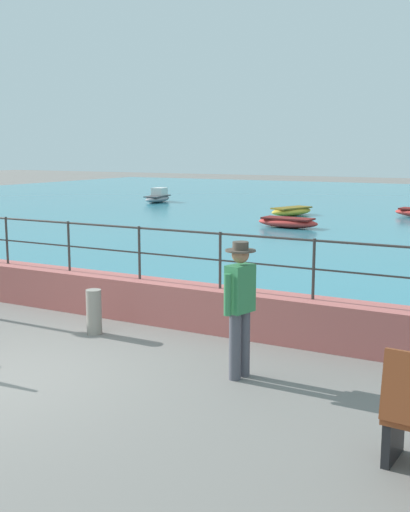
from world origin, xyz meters
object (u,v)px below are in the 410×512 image
Objects in this scene: boat_0 at (288,222)px; boat_3 at (158,197)px; bollard at (94,312)px; person_walking at (240,303)px; boat_5 at (292,211)px.

boat_3 reaches higher than boat_0.
boat_0 is 12.43m from boat_3.
bollard is 0.30× the size of boat_3.
person_walking is at bearing -12.85° from bollard.
bollard is 0.29× the size of boat_5.
boat_3 is (-10.20, 7.10, 0.07)m from boat_0.
boat_0 is at bearing 109.19° from person_walking.
bollard is at bearing -78.56° from boat_5.
person_walking is at bearing -70.79° from boat_5.
boat_5 is (-1.41, 4.04, 0.00)m from boat_0.
boat_5 is (-6.47, 18.57, -0.72)m from person_walking.
bollard is (-2.84, 0.65, -0.62)m from person_walking.
person_walking is 15.40m from boat_0.
person_walking reaches higher than boat_3.
person_walking reaches higher than boat_5.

